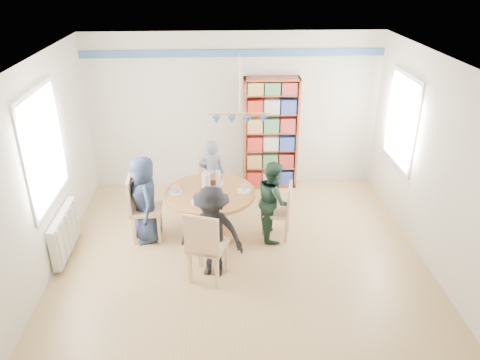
{
  "coord_description": "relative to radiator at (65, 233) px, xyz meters",
  "views": [
    {
      "loc": [
        -0.28,
        -5.28,
        3.79
      ],
      "look_at": [
        0.0,
        0.4,
        1.05
      ],
      "focal_mm": 35.0,
      "sensor_mm": 36.0,
      "label": 1
    }
  ],
  "objects": [
    {
      "name": "radiator",
      "position": [
        0.0,
        0.0,
        0.0
      ],
      "size": [
        0.12,
        1.0,
        0.6
      ],
      "color": "silver",
      "rests_on": "ground"
    },
    {
      "name": "tableware",
      "position": [
        1.97,
        0.38,
        0.47
      ],
      "size": [
        1.17,
        1.17,
        0.31
      ],
      "color": "white",
      "rests_on": "dining_table"
    },
    {
      "name": "person_far",
      "position": [
        2.02,
        1.28,
        0.24
      ],
      "size": [
        0.44,
        0.3,
        1.19
      ],
      "primitive_type": "imported",
      "rotation": [
        0.0,
        0.0,
        3.17
      ],
      "color": "gray",
      "rests_on": "ground"
    },
    {
      "name": "person_right",
      "position": [
        2.91,
        0.34,
        0.25
      ],
      "size": [
        0.49,
        0.61,
        1.2
      ],
      "primitive_type": "imported",
      "rotation": [
        0.0,
        0.0,
        1.63
      ],
      "color": "#183125",
      "rests_on": "ground"
    },
    {
      "name": "chair_right",
      "position": [
        3.04,
        0.31,
        0.12
      ],
      "size": [
        0.46,
        0.46,
        0.85
      ],
      "color": "#D7AF84",
      "rests_on": "ground"
    },
    {
      "name": "bookshelf",
      "position": [
        3.05,
        2.04,
        0.62
      ],
      "size": [
        0.94,
        0.28,
        1.98
      ],
      "color": "brown",
      "rests_on": "ground"
    },
    {
      "name": "room_shell",
      "position": [
        2.16,
        0.57,
        1.3
      ],
      "size": [
        5.0,
        5.0,
        5.0
      ],
      "color": "white",
      "rests_on": "ground"
    },
    {
      "name": "ground",
      "position": [
        2.42,
        -0.3,
        -0.35
      ],
      "size": [
        5.0,
        5.0,
        0.0
      ],
      "primitive_type": "plane",
      "color": "tan"
    },
    {
      "name": "person_left",
      "position": [
        1.07,
        0.36,
        0.3
      ],
      "size": [
        0.62,
        0.74,
        1.3
      ],
      "primitive_type": "imported",
      "rotation": [
        0.0,
        0.0,
        -1.2
      ],
      "color": "#1B263C",
      "rests_on": "ground"
    },
    {
      "name": "chair_near",
      "position": [
        1.95,
        -0.69,
        0.21
      ],
      "size": [
        0.57,
        0.57,
        1.01
      ],
      "color": "#D7AF84",
      "rests_on": "ground"
    },
    {
      "name": "dining_table",
      "position": [
        2.0,
        0.36,
        0.21
      ],
      "size": [
        1.3,
        1.3,
        0.75
      ],
      "color": "#976231",
      "rests_on": "ground"
    },
    {
      "name": "chair_far",
      "position": [
        1.98,
        1.35,
        0.14
      ],
      "size": [
        0.45,
        0.45,
        0.89
      ],
      "color": "#D7AF84",
      "rests_on": "ground"
    },
    {
      "name": "person_near",
      "position": [
        2.03,
        -0.54,
        0.28
      ],
      "size": [
        0.91,
        0.68,
        1.26
      ],
      "primitive_type": "imported",
      "rotation": [
        0.0,
        0.0,
        -0.28
      ],
      "color": "black",
      "rests_on": "ground"
    },
    {
      "name": "chair_left",
      "position": [
        0.99,
        0.38,
        0.2
      ],
      "size": [
        0.46,
        0.46,
        0.99
      ],
      "color": "#D7AF84",
      "rests_on": "ground"
    }
  ]
}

